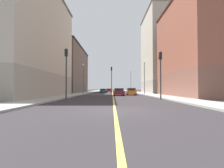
{
  "coord_description": "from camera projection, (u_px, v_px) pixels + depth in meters",
  "views": [
    {
      "loc": [
        -0.17,
        -10.66,
        1.33
      ],
      "look_at": [
        0.05,
        38.54,
        2.53
      ],
      "focal_mm": 28.11,
      "sensor_mm": 36.0,
      "label": 1
    }
  ],
  "objects": [
    {
      "name": "building_left_mid",
      "position": [
        166.0,
        53.0,
        48.52
      ],
      "size": [
        12.09,
        16.61,
        22.17
      ],
      "color": "#9D9688",
      "rests_on": "ground"
    },
    {
      "name": "traffic_light_right_near",
      "position": [
        65.0,
        67.0,
        20.85
      ],
      "size": [
        0.4,
        0.32,
        6.03
      ],
      "color": "#2D2D2D",
      "rests_on": "ground"
    },
    {
      "name": "car_maroon",
      "position": [
        118.0,
        92.0,
        32.36
      ],
      "size": [
        1.98,
        4.49,
        1.34
      ],
      "color": "maroon",
      "rests_on": "ground"
    },
    {
      "name": "street_lamp_left_near",
      "position": [
        144.0,
        74.0,
        36.72
      ],
      "size": [
        0.36,
        0.36,
        6.85
      ],
      "color": "#4C4C51",
      "rests_on": "ground"
    },
    {
      "name": "traffic_light_left_near",
      "position": [
        160.0,
        68.0,
        20.89
      ],
      "size": [
        0.4,
        0.32,
        5.67
      ],
      "color": "#2D2D2D",
      "rests_on": "ground"
    },
    {
      "name": "street_lamp_right_near",
      "position": [
        83.0,
        75.0,
        39.47
      ],
      "size": [
        0.36,
        0.36,
        6.68
      ],
      "color": "#4C4C51",
      "rests_on": "ground"
    },
    {
      "name": "lane_center_stripe",
      "position": [
        112.0,
        92.0,
        59.61
      ],
      "size": [
        0.16,
        154.0,
        0.01
      ],
      "primitive_type": "cube",
      "color": "#E5D14C",
      "rests_on": "ground"
    },
    {
      "name": "street_lamp_left_far",
      "position": [
        130.0,
        79.0,
        63.12
      ],
      "size": [
        0.36,
        0.36,
        7.79
      ],
      "color": "#4C4C51",
      "rests_on": "ground"
    },
    {
      "name": "sidewalk_right",
      "position": [
        89.0,
        92.0,
        59.58
      ],
      "size": [
        3.17,
        168.0,
        0.15
      ],
      "primitive_type": "cube",
      "color": "#9E9B93",
      "rests_on": "ground"
    },
    {
      "name": "building_right_midblock",
      "position": [
        62.0,
        70.0,
        52.87
      ],
      "size": [
        12.09,
        24.8,
        13.64
      ],
      "color": "brown",
      "rests_on": "ground"
    },
    {
      "name": "building_right_corner",
      "position": [
        17.0,
        41.0,
        27.58
      ],
      "size": [
        12.09,
        23.21,
        17.63
      ],
      "color": "#9D9688",
      "rests_on": "ground"
    },
    {
      "name": "car_orange",
      "position": [
        130.0,
        92.0,
        34.46
      ],
      "size": [
        1.91,
        4.23,
        1.38
      ],
      "color": "orange",
      "rests_on": "ground"
    },
    {
      "name": "sidewalk_left",
      "position": [
        134.0,
        92.0,
        59.65
      ],
      "size": [
        3.17,
        168.0,
        0.15
      ],
      "primitive_type": "cube",
      "color": "#9E9B93",
      "rests_on": "ground"
    },
    {
      "name": "ground_plane",
      "position": [
        114.0,
        110.0,
        10.63
      ],
      "size": [
        400.0,
        400.0,
        0.0
      ],
      "primitive_type": "plane",
      "color": "#2C292C",
      "rests_on": "ground"
    },
    {
      "name": "building_left_near",
      "position": [
        207.0,
        48.0,
        27.83
      ],
      "size": [
        12.09,
        17.43,
        15.33
      ],
      "color": "brown",
      "rests_on": "ground"
    },
    {
      "name": "car_red",
      "position": [
        108.0,
        90.0,
        62.03
      ],
      "size": [
        2.1,
        4.34,
        1.24
      ],
      "color": "red",
      "rests_on": "ground"
    },
    {
      "name": "car_teal",
      "position": [
        102.0,
        91.0,
        54.2
      ],
      "size": [
        1.93,
        3.94,
        1.2
      ],
      "color": "#196670",
      "rests_on": "ground"
    },
    {
      "name": "traffic_light_median_far",
      "position": [
        111.0,
        77.0,
        42.75
      ],
      "size": [
        0.4,
        0.32,
        6.54
      ],
      "color": "#2D2D2D",
      "rests_on": "ground"
    },
    {
      "name": "car_yellow",
      "position": [
        120.0,
        90.0,
        69.06
      ],
      "size": [
        1.97,
        4.45,
        1.27
      ],
      "color": "gold",
      "rests_on": "ground"
    }
  ]
}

